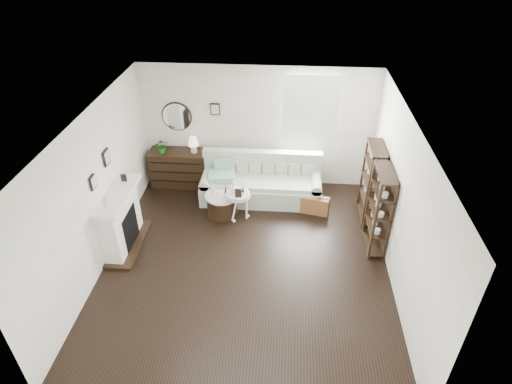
# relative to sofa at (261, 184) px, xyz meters

# --- Properties ---
(room) EXTENTS (5.50, 5.50, 5.50)m
(room) POSITION_rel_sofa_xyz_m (0.60, 0.62, 1.27)
(room) COLOR black
(room) RESTS_ON ground
(fireplace) EXTENTS (0.50, 1.40, 1.84)m
(fireplace) POSITION_rel_sofa_xyz_m (-2.45, -1.78, 0.21)
(fireplace) COLOR white
(fireplace) RESTS_ON ground
(shelf_unit_far) EXTENTS (0.30, 0.80, 1.60)m
(shelf_unit_far) POSITION_rel_sofa_xyz_m (2.20, -0.53, 0.47)
(shelf_unit_far) COLOR black
(shelf_unit_far) RESTS_ON ground
(shelf_unit_near) EXTENTS (0.30, 0.80, 1.60)m
(shelf_unit_near) POSITION_rel_sofa_xyz_m (2.20, -1.43, 0.47)
(shelf_unit_near) COLOR black
(shelf_unit_near) RESTS_ON ground
(sofa) EXTENTS (2.55, 0.88, 0.99)m
(sofa) POSITION_rel_sofa_xyz_m (0.00, 0.00, 0.00)
(sofa) COLOR #A2AD9A
(sofa) RESTS_ON ground
(quilt) EXTENTS (0.59, 0.51, 0.14)m
(quilt) POSITION_rel_sofa_xyz_m (-0.83, -0.13, 0.25)
(quilt) COLOR #27916B
(quilt) RESTS_ON sofa
(suitcase) EXTENTS (0.60, 0.30, 0.38)m
(suitcase) POSITION_rel_sofa_xyz_m (1.14, -0.50, -0.14)
(suitcase) COLOR brown
(suitcase) RESTS_ON ground
(dresser) EXTENTS (1.25, 0.54, 0.84)m
(dresser) POSITION_rel_sofa_xyz_m (-1.87, 0.39, 0.09)
(dresser) COLOR black
(dresser) RESTS_ON ground
(table_lamp) EXTENTS (0.28, 0.28, 0.36)m
(table_lamp) POSITION_rel_sofa_xyz_m (-1.51, 0.39, 0.69)
(table_lamp) COLOR beige
(table_lamp) RESTS_ON dresser
(potted_plant) EXTENTS (0.35, 0.33, 0.32)m
(potted_plant) POSITION_rel_sofa_xyz_m (-2.19, 0.34, 0.67)
(potted_plant) COLOR #1B5719
(potted_plant) RESTS_ON dresser
(drum_table) EXTENTS (0.68, 0.68, 0.47)m
(drum_table) POSITION_rel_sofa_xyz_m (-0.75, -0.68, -0.09)
(drum_table) COLOR black
(drum_table) RESTS_ON ground
(pedestal_table) EXTENTS (0.49, 0.49, 0.60)m
(pedestal_table) POSITION_rel_sofa_xyz_m (-0.41, -0.78, 0.22)
(pedestal_table) COLOR silver
(pedestal_table) RESTS_ON ground
(eiffel_drum) EXTENTS (0.14, 0.14, 0.20)m
(eiffel_drum) POSITION_rel_sofa_xyz_m (-0.68, -0.63, 0.24)
(eiffel_drum) COLOR black
(eiffel_drum) RESTS_ON drum_table
(bottle_drum) EXTENTS (0.08, 0.08, 0.33)m
(bottle_drum) POSITION_rel_sofa_xyz_m (-0.92, -0.75, 0.31)
(bottle_drum) COLOR silver
(bottle_drum) RESTS_ON drum_table
(card_frame_drum) EXTENTS (0.14, 0.08, 0.18)m
(card_frame_drum) POSITION_rel_sofa_xyz_m (-0.80, -0.85, 0.23)
(card_frame_drum) COLOR white
(card_frame_drum) RESTS_ON drum_table
(eiffel_ped) EXTENTS (0.14, 0.14, 0.19)m
(eiffel_ped) POSITION_rel_sofa_xyz_m (-0.31, -0.75, 0.36)
(eiffel_ped) COLOR black
(eiffel_ped) RESTS_ON pedestal_table
(flask_ped) EXTENTS (0.14, 0.14, 0.26)m
(flask_ped) POSITION_rel_sofa_xyz_m (-0.49, -0.76, 0.40)
(flask_ped) COLOR silver
(flask_ped) RESTS_ON pedestal_table
(card_frame_ped) EXTENTS (0.13, 0.05, 0.18)m
(card_frame_ped) POSITION_rel_sofa_xyz_m (-0.39, -0.91, 0.36)
(card_frame_ped) COLOR black
(card_frame_ped) RESTS_ON pedestal_table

